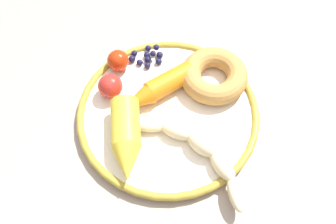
{
  "coord_description": "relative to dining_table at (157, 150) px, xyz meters",
  "views": [
    {
      "loc": [
        -0.11,
        0.26,
        1.25
      ],
      "look_at": [
        -0.01,
        -0.03,
        0.75
      ],
      "focal_mm": 39.73,
      "sensor_mm": 36.0,
      "label": 1
    }
  ],
  "objects": [
    {
      "name": "carrot_yellow",
      "position": [
        0.03,
        0.05,
        0.12
      ],
      "size": [
        0.09,
        0.13,
        0.04
      ],
      "color": "yellow",
      "rests_on": "plate"
    },
    {
      "name": "banana",
      "position": [
        -0.08,
        0.03,
        0.11
      ],
      "size": [
        0.2,
        0.11,
        0.03
      ],
      "color": "beige",
      "rests_on": "plate"
    },
    {
      "name": "carrot_orange",
      "position": [
        0.01,
        -0.05,
        0.11
      ],
      "size": [
        0.11,
        0.13,
        0.03
      ],
      "color": "orange",
      "rests_on": "plate"
    },
    {
      "name": "blueberry_pile",
      "position": [
        0.06,
        -0.12,
        0.1
      ],
      "size": [
        0.06,
        0.05,
        0.02
      ],
      "color": "#191638",
      "rests_on": "plate"
    },
    {
      "name": "tomato_near",
      "position": [
        0.09,
        -0.03,
        0.11
      ],
      "size": [
        0.04,
        0.04,
        0.04
      ],
      "primitive_type": "sphere",
      "color": "red",
      "rests_on": "plate"
    },
    {
      "name": "dining_table",
      "position": [
        0.0,
        0.0,
        0.0
      ],
      "size": [
        1.29,
        0.81,
        0.74
      ],
      "color": "tan",
      "rests_on": "ground_plane"
    },
    {
      "name": "plate",
      "position": [
        -0.01,
        -0.03,
        0.09
      ],
      "size": [
        0.29,
        0.29,
        0.02
      ],
      "color": "white",
      "rests_on": "dining_table"
    },
    {
      "name": "tomato_mid",
      "position": [
        0.1,
        -0.08,
        0.11
      ],
      "size": [
        0.04,
        0.04,
        0.04
      ],
      "primitive_type": "sphere",
      "color": "red",
      "rests_on": "plate"
    },
    {
      "name": "donut",
      "position": [
        -0.06,
        -0.11,
        0.11
      ],
      "size": [
        0.15,
        0.15,
        0.03
      ],
      "primitive_type": "torus",
      "rotation": [
        0.0,
        0.0,
        0.49
      ],
      "color": "#C28843",
      "rests_on": "plate"
    }
  ]
}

